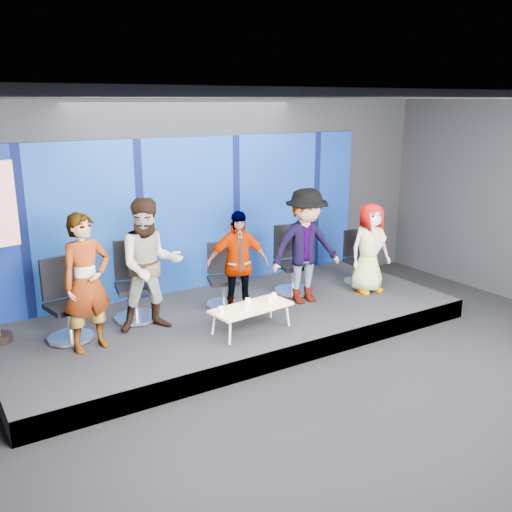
% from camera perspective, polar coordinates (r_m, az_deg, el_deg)
% --- Properties ---
extents(ground, '(10.00, 10.00, 0.00)m').
position_cam_1_polar(ground, '(7.14, 8.11, -14.03)').
color(ground, black).
rests_on(ground, ground).
extents(room_walls, '(10.02, 8.02, 3.51)m').
position_cam_1_polar(room_walls, '(6.32, 8.93, 5.56)').
color(room_walls, black).
rests_on(room_walls, ground).
extents(riser, '(7.00, 3.00, 0.30)m').
position_cam_1_polar(riser, '(8.93, -2.26, -6.60)').
color(riser, black).
rests_on(riser, ground).
extents(backdrop, '(7.00, 0.08, 2.60)m').
position_cam_1_polar(backdrop, '(9.75, -6.61, 4.10)').
color(backdrop, '#061150').
rests_on(backdrop, riser).
extents(chair_a, '(0.74, 0.74, 1.13)m').
position_cam_1_polar(chair_a, '(8.22, -18.41, -5.49)').
color(chair_a, silver).
rests_on(chair_a, riser).
extents(panelist_a, '(0.74, 0.55, 1.83)m').
position_cam_1_polar(panelist_a, '(7.65, -16.57, -2.58)').
color(panelist_a, black).
rests_on(panelist_a, riser).
extents(chair_b, '(0.77, 0.77, 1.17)m').
position_cam_1_polar(chair_b, '(8.70, -12.05, -3.76)').
color(chair_b, silver).
rests_on(chair_b, riser).
extents(panelist_b, '(1.04, 0.88, 1.90)m').
position_cam_1_polar(panelist_b, '(8.11, -10.54, -0.91)').
color(panelist_b, black).
rests_on(panelist_b, riser).
extents(chair_c, '(0.71, 0.71, 1.00)m').
position_cam_1_polar(chair_c, '(9.10, -3.35, -2.97)').
color(chair_c, silver).
rests_on(chair_c, riser).
extents(panelist_c, '(1.03, 0.66, 1.62)m').
position_cam_1_polar(panelist_c, '(8.53, -1.87, -0.81)').
color(panelist_c, black).
rests_on(panelist_c, riser).
extents(chair_d, '(0.72, 0.72, 1.15)m').
position_cam_1_polar(chair_d, '(9.71, 3.59, -1.49)').
color(chair_d, silver).
rests_on(chair_d, riser).
extents(panelist_d, '(1.27, 0.83, 1.86)m').
position_cam_1_polar(panelist_d, '(9.12, 5.00, 0.97)').
color(panelist_d, black).
rests_on(panelist_d, riser).
extents(chair_e, '(0.58, 0.58, 0.95)m').
position_cam_1_polar(chair_e, '(10.37, 10.10, -0.98)').
color(chair_e, silver).
rests_on(chair_e, riser).
extents(panelist_e, '(0.79, 0.55, 1.54)m').
position_cam_1_polar(panelist_e, '(9.81, 11.29, 0.78)').
color(panelist_e, black).
rests_on(panelist_e, riser).
extents(coffee_table, '(1.22, 0.62, 0.36)m').
position_cam_1_polar(coffee_table, '(8.10, -0.47, -5.25)').
color(coffee_table, tan).
rests_on(coffee_table, riser).
extents(mug_a, '(0.08, 0.08, 0.09)m').
position_cam_1_polar(mug_a, '(7.84, -3.51, -5.42)').
color(mug_a, white).
rests_on(mug_a, coffee_table).
extents(mug_b, '(0.07, 0.07, 0.09)m').
position_cam_1_polar(mug_b, '(7.91, -1.01, -5.21)').
color(mug_b, white).
rests_on(mug_b, coffee_table).
extents(mug_c, '(0.08, 0.08, 0.09)m').
position_cam_1_polar(mug_c, '(8.15, -0.81, -4.57)').
color(mug_c, white).
rests_on(mug_c, coffee_table).
extents(mug_d, '(0.08, 0.08, 0.09)m').
position_cam_1_polar(mug_d, '(8.25, 1.39, -4.33)').
color(mug_d, white).
rests_on(mug_d, coffee_table).
extents(mug_e, '(0.07, 0.07, 0.09)m').
position_cam_1_polar(mug_e, '(8.39, 1.82, -4.00)').
color(mug_e, white).
rests_on(mug_e, coffee_table).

